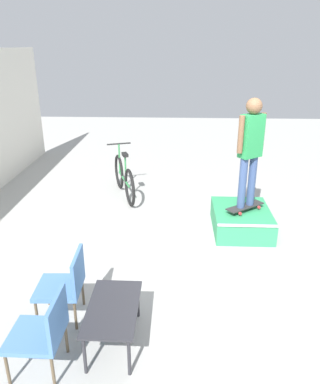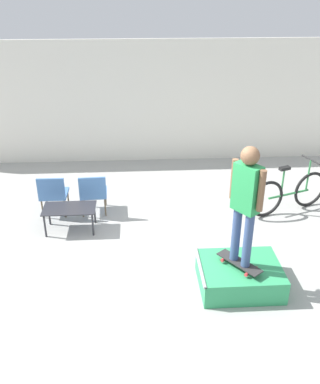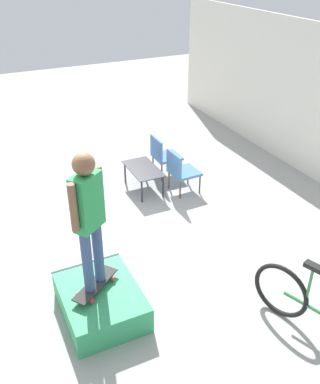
{
  "view_description": "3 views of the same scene",
  "coord_description": "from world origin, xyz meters",
  "px_view_note": "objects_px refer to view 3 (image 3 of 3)",
  "views": [
    {
      "loc": [
        -4.86,
        0.62,
        3.07
      ],
      "look_at": [
        0.23,
        0.86,
        1.06
      ],
      "focal_mm": 35.0,
      "sensor_mm": 36.0,
      "label": 1
    },
    {
      "loc": [
        -0.38,
        -5.7,
        4.28
      ],
      "look_at": [
        0.01,
        0.77,
        1.0
      ],
      "focal_mm": 40.0,
      "sensor_mm": 36.0,
      "label": 2
    },
    {
      "loc": [
        5.19,
        -1.59,
        4.22
      ],
      "look_at": [
        0.19,
        0.77,
        1.02
      ],
      "focal_mm": 40.0,
      "sensor_mm": 36.0,
      "label": 3
    }
  ],
  "objects_px": {
    "skateboard_on_ramp": "(96,285)",
    "coffee_table": "(143,171)",
    "patio_chair_left": "(163,154)",
    "bicycle": "(320,311)",
    "skate_ramp_box": "(101,301)",
    "patio_chair_right": "(181,170)",
    "person_skater": "(88,212)"
  },
  "relations": [
    {
      "from": "skateboard_on_ramp",
      "to": "coffee_table",
      "type": "height_order",
      "value": "skateboard_on_ramp"
    },
    {
      "from": "skateboard_on_ramp",
      "to": "patio_chair_left",
      "type": "height_order",
      "value": "patio_chair_left"
    },
    {
      "from": "bicycle",
      "to": "skate_ramp_box",
      "type": "bearing_deg",
      "value": -143.34
    },
    {
      "from": "skateboard_on_ramp",
      "to": "patio_chair_right",
      "type": "height_order",
      "value": "patio_chair_right"
    },
    {
      "from": "bicycle",
      "to": "skateboard_on_ramp",
      "type": "bearing_deg",
      "value": -143.47
    },
    {
      "from": "coffee_table",
      "to": "patio_chair_left",
      "type": "distance_m",
      "value": 0.73
    },
    {
      "from": "skate_ramp_box",
      "to": "person_skater",
      "type": "xyz_separation_m",
      "value": [
        -0.03,
        -0.04,
        1.37
      ]
    },
    {
      "from": "patio_chair_left",
      "to": "patio_chair_right",
      "type": "relative_size",
      "value": 1.0
    },
    {
      "from": "patio_chair_right",
      "to": "bicycle",
      "type": "distance_m",
      "value": 3.9
    },
    {
      "from": "person_skater",
      "to": "patio_chair_left",
      "type": "height_order",
      "value": "person_skater"
    },
    {
      "from": "coffee_table",
      "to": "patio_chair_left",
      "type": "relative_size",
      "value": 1.12
    },
    {
      "from": "skateboard_on_ramp",
      "to": "patio_chair_left",
      "type": "bearing_deg",
      "value": -165.02
    },
    {
      "from": "bicycle",
      "to": "coffee_table",
      "type": "bearing_deg",
      "value": 166.32
    },
    {
      "from": "skate_ramp_box",
      "to": "patio_chair_right",
      "type": "relative_size",
      "value": 1.45
    },
    {
      "from": "skate_ramp_box",
      "to": "patio_chair_left",
      "type": "distance_m",
      "value": 4.0
    },
    {
      "from": "coffee_table",
      "to": "patio_chair_right",
      "type": "height_order",
      "value": "patio_chair_right"
    },
    {
      "from": "patio_chair_right",
      "to": "coffee_table",
      "type": "bearing_deg",
      "value": 54.9
    },
    {
      "from": "coffee_table",
      "to": "patio_chair_right",
      "type": "relative_size",
      "value": 1.12
    },
    {
      "from": "patio_chair_right",
      "to": "bicycle",
      "type": "height_order",
      "value": "bicycle"
    },
    {
      "from": "coffee_table",
      "to": "skate_ramp_box",
      "type": "bearing_deg",
      "value": -33.06
    },
    {
      "from": "skate_ramp_box",
      "to": "patio_chair_right",
      "type": "height_order",
      "value": "patio_chair_right"
    },
    {
      "from": "patio_chair_left",
      "to": "patio_chair_right",
      "type": "xyz_separation_m",
      "value": [
        0.78,
        0.0,
        0.0
      ]
    },
    {
      "from": "coffee_table",
      "to": "skateboard_on_ramp",
      "type": "bearing_deg",
      "value": -33.93
    },
    {
      "from": "skate_ramp_box",
      "to": "person_skater",
      "type": "relative_size",
      "value": 0.68
    },
    {
      "from": "skateboard_on_ramp",
      "to": "bicycle",
      "type": "relative_size",
      "value": 0.41
    },
    {
      "from": "patio_chair_right",
      "to": "bicycle",
      "type": "xyz_separation_m",
      "value": [
        3.89,
        -0.15,
        -0.08
      ]
    },
    {
      "from": "skateboard_on_ramp",
      "to": "bicycle",
      "type": "height_order",
      "value": "bicycle"
    },
    {
      "from": "patio_chair_left",
      "to": "coffee_table",
      "type": "bearing_deg",
      "value": 122.84
    },
    {
      "from": "skateboard_on_ramp",
      "to": "person_skater",
      "type": "distance_m",
      "value": 1.1
    },
    {
      "from": "bicycle",
      "to": "person_skater",
      "type": "bearing_deg",
      "value": -143.47
    },
    {
      "from": "skateboard_on_ramp",
      "to": "patio_chair_left",
      "type": "distance_m",
      "value": 3.99
    },
    {
      "from": "patio_chair_left",
      "to": "patio_chair_right",
      "type": "distance_m",
      "value": 0.78
    }
  ]
}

